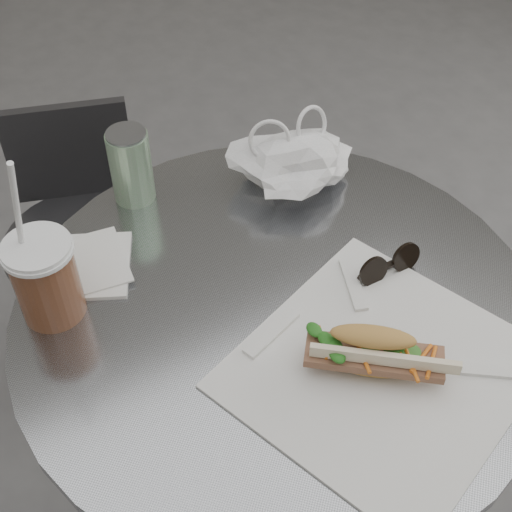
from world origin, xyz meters
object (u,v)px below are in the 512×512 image
chair_far (91,267)px  iced_coffee (45,278)px  banh_mi (373,352)px  sunglasses (388,265)px  drink_can (131,166)px  cafe_table (274,409)px

chair_far → iced_coffee: size_ratio=2.36×
chair_far → banh_mi: size_ratio=2.97×
iced_coffee → sunglasses: size_ratio=2.63×
chair_far → drink_can: bearing=114.9°
banh_mi → drink_can: (-0.14, 0.47, 0.03)m
drink_can → cafe_table: bearing=-74.7°
cafe_table → drink_can: bearing=105.3°
banh_mi → drink_can: 0.49m
banh_mi → sunglasses: banh_mi is taller
cafe_table → chair_far: cafe_table is taller
cafe_table → banh_mi: 0.35m
chair_far → iced_coffee: bearing=90.0°
sunglasses → cafe_table: bearing=171.5°
chair_far → drink_can: 0.60m
cafe_table → sunglasses: sunglasses is taller
iced_coffee → drink_can: size_ratio=2.17×
sunglasses → banh_mi: bearing=-133.6°
chair_far → iced_coffee: (-0.15, -0.49, 0.51)m
chair_far → banh_mi: bearing=120.1°
banh_mi → sunglasses: size_ratio=2.09×
cafe_table → chair_far: (-0.13, 0.63, -0.17)m
chair_far → banh_mi: 0.94m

